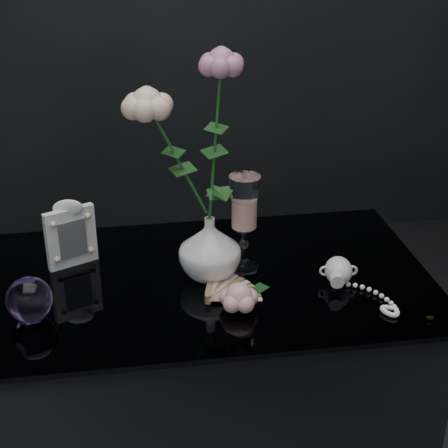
{
  "coord_description": "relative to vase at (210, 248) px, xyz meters",
  "views": [
    {
      "loc": [
        -0.13,
        -1.24,
        1.52
      ],
      "look_at": [
        0.06,
        -0.02,
        0.92
      ],
      "focal_mm": 55.0,
      "sensor_mm": 36.0,
      "label": 1
    }
  ],
  "objects": [
    {
      "name": "vase",
      "position": [
        0.0,
        0.0,
        0.0
      ],
      "size": [
        0.15,
        0.15,
        0.14
      ],
      "primitive_type": "imported",
      "rotation": [
        0.0,
        0.0,
        -0.11
      ],
      "color": "white",
      "rests_on": "table"
    },
    {
      "name": "picture_frame",
      "position": [
        -0.3,
        0.1,
        0.01
      ],
      "size": [
        0.15,
        0.13,
        0.16
      ],
      "primitive_type": null,
      "rotation": [
        0.0,
        0.0,
        0.43
      ],
      "color": "white",
      "rests_on": "table"
    },
    {
      "name": "paperweight",
      "position": [
        -0.37,
        -0.11,
        -0.03
      ],
      "size": [
        0.09,
        0.09,
        0.09
      ],
      "primitive_type": null,
      "rotation": [
        0.0,
        0.0,
        -0.01
      ],
      "color": "#B684D7",
      "rests_on": "table"
    },
    {
      "name": "table",
      "position": [
        -0.04,
        -0.0,
        -0.45
      ],
      "size": [
        1.05,
        0.58,
        0.76
      ],
      "color": "black",
      "rests_on": "ground"
    },
    {
      "name": "pearl_jar",
      "position": [
        0.27,
        -0.07,
        -0.04
      ],
      "size": [
        0.23,
        0.24,
        0.06
      ],
      "primitive_type": null,
      "rotation": [
        0.0,
        0.0,
        -0.12
      ],
      "color": "white",
      "rests_on": "table"
    },
    {
      "name": "paper_fan",
      "position": [
        -0.02,
        -0.11,
        -0.06
      ],
      "size": [
        0.27,
        0.24,
        0.02
      ],
      "primitive_type": null,
      "rotation": [
        0.0,
        0.0,
        0.36
      ],
      "color": "#FCEFC9",
      "rests_on": "table"
    },
    {
      "name": "wine_glass",
      "position": [
        0.08,
        0.02,
        0.04
      ],
      "size": [
        0.08,
        0.08,
        0.22
      ],
      "primitive_type": null,
      "rotation": [
        0.0,
        0.0,
        0.1
      ],
      "color": "white",
      "rests_on": "table"
    },
    {
      "name": "roses",
      "position": [
        -0.03,
        -0.01,
        0.25
      ],
      "size": [
        0.22,
        0.11,
        0.4
      ],
      "color": "#FFCCA6",
      "rests_on": "vase"
    },
    {
      "name": "loose_rose",
      "position": [
        0.04,
        -0.14,
        -0.04
      ],
      "size": [
        0.16,
        0.19,
        0.06
      ],
      "primitive_type": null,
      "rotation": [
        0.0,
        0.0,
        0.13
      ],
      "color": "#F9AEA1",
      "rests_on": "table"
    }
  ]
}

